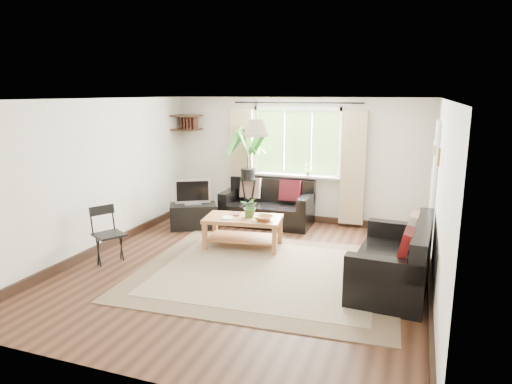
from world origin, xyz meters
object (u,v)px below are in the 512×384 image
(sofa_back, at_px, (267,204))
(sofa_right, at_px, (392,255))
(folding_chair, at_px, (109,236))
(tv_stand, at_px, (193,216))
(palm_stand, at_px, (248,175))
(coffee_table, at_px, (243,232))

(sofa_back, distance_m, sofa_right, 3.27)
(folding_chair, bearing_deg, sofa_right, -53.67)
(sofa_back, distance_m, tv_stand, 1.42)
(sofa_back, relative_size, sofa_right, 0.95)
(palm_stand, bearing_deg, folding_chair, -112.08)
(coffee_table, bearing_deg, sofa_back, 92.07)
(folding_chair, bearing_deg, tv_stand, 19.26)
(coffee_table, xyz_separation_m, tv_stand, (-1.27, 0.69, -0.02))
(sofa_right, height_order, folding_chair, same)
(coffee_table, distance_m, tv_stand, 1.45)
(sofa_back, height_order, palm_stand, palm_stand)
(sofa_back, relative_size, coffee_table, 1.38)
(coffee_table, distance_m, palm_stand, 1.67)
(coffee_table, height_order, folding_chair, folding_chair)
(sofa_right, bearing_deg, sofa_back, -128.40)
(sofa_back, bearing_deg, palm_stand, 170.39)
(sofa_back, bearing_deg, folding_chair, -120.41)
(sofa_back, relative_size, palm_stand, 0.91)
(sofa_right, bearing_deg, folding_chair, -78.69)
(sofa_back, bearing_deg, sofa_right, -42.67)
(sofa_back, xyz_separation_m, sofa_right, (2.44, -2.18, 0.02))
(sofa_right, bearing_deg, palm_stand, -124.79)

